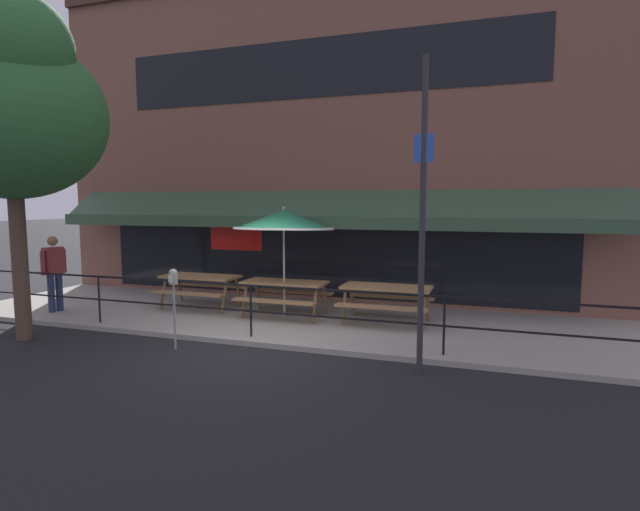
{
  "coord_description": "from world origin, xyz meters",
  "views": [
    {
      "loc": [
        4.07,
        -7.79,
        2.56
      ],
      "look_at": [
        0.9,
        1.6,
        1.5
      ],
      "focal_mm": 28.0,
      "sensor_mm": 36.0,
      "label": 1
    }
  ],
  "objects_px": {
    "picnic_table_centre": "(285,289)",
    "picnic_table_left": "(201,282)",
    "patio_umbrella_centre": "(284,220)",
    "picnic_table_right": "(386,294)",
    "street_tree_curbside": "(11,106)",
    "parking_meter_near": "(173,285)",
    "street_sign_pole": "(423,215)",
    "pedestrian_walking": "(54,269)"
  },
  "relations": [
    {
      "from": "picnic_table_left",
      "to": "pedestrian_walking",
      "type": "bearing_deg",
      "value": -154.7
    },
    {
      "from": "picnic_table_left",
      "to": "picnic_table_right",
      "type": "relative_size",
      "value": 1.0
    },
    {
      "from": "picnic_table_left",
      "to": "street_sign_pole",
      "type": "bearing_deg",
      "value": -26.06
    },
    {
      "from": "parking_meter_near",
      "to": "picnic_table_centre",
      "type": "bearing_deg",
      "value": 68.89
    },
    {
      "from": "picnic_table_right",
      "to": "parking_meter_near",
      "type": "height_order",
      "value": "parking_meter_near"
    },
    {
      "from": "picnic_table_centre",
      "to": "parking_meter_near",
      "type": "bearing_deg",
      "value": -111.11
    },
    {
      "from": "street_tree_curbside",
      "to": "picnic_table_right",
      "type": "bearing_deg",
      "value": 26.61
    },
    {
      "from": "street_sign_pole",
      "to": "street_tree_curbside",
      "type": "bearing_deg",
      "value": -175.9
    },
    {
      "from": "picnic_table_centre",
      "to": "picnic_table_right",
      "type": "xyz_separation_m",
      "value": [
        2.2,
        0.12,
        0.0
      ]
    },
    {
      "from": "parking_meter_near",
      "to": "pedestrian_walking",
      "type": "bearing_deg",
      "value": 161.53
    },
    {
      "from": "picnic_table_centre",
      "to": "pedestrian_walking",
      "type": "height_order",
      "value": "pedestrian_walking"
    },
    {
      "from": "picnic_table_centre",
      "to": "pedestrian_walking",
      "type": "relative_size",
      "value": 1.05
    },
    {
      "from": "patio_umbrella_centre",
      "to": "parking_meter_near",
      "type": "bearing_deg",
      "value": -111.27
    },
    {
      "from": "pedestrian_walking",
      "to": "street_sign_pole",
      "type": "relative_size",
      "value": 0.37
    },
    {
      "from": "street_sign_pole",
      "to": "street_tree_curbside",
      "type": "relative_size",
      "value": 0.76
    },
    {
      "from": "picnic_table_right",
      "to": "street_tree_curbside",
      "type": "relative_size",
      "value": 0.3
    },
    {
      "from": "street_sign_pole",
      "to": "street_tree_curbside",
      "type": "distance_m",
      "value": 7.45
    },
    {
      "from": "picnic_table_left",
      "to": "pedestrian_walking",
      "type": "xyz_separation_m",
      "value": [
        -2.91,
        -1.38,
        0.35
      ]
    },
    {
      "from": "picnic_table_centre",
      "to": "patio_umbrella_centre",
      "type": "distance_m",
      "value": 1.47
    },
    {
      "from": "picnic_table_left",
      "to": "parking_meter_near",
      "type": "xyz_separation_m",
      "value": [
        1.2,
        -2.75,
        0.44
      ]
    },
    {
      "from": "picnic_table_centre",
      "to": "picnic_table_left",
      "type": "bearing_deg",
      "value": 175.27
    },
    {
      "from": "parking_meter_near",
      "to": "street_sign_pole",
      "type": "height_order",
      "value": "street_sign_pole"
    },
    {
      "from": "patio_umbrella_centre",
      "to": "picnic_table_centre",
      "type": "bearing_deg",
      "value": 90.0
    },
    {
      "from": "picnic_table_centre",
      "to": "patio_umbrella_centre",
      "type": "bearing_deg",
      "value": -90.0
    },
    {
      "from": "patio_umbrella_centre",
      "to": "street_sign_pole",
      "type": "bearing_deg",
      "value": -37.27
    },
    {
      "from": "patio_umbrella_centre",
      "to": "parking_meter_near",
      "type": "relative_size",
      "value": 1.67
    },
    {
      "from": "picnic_table_right",
      "to": "street_tree_curbside",
      "type": "height_order",
      "value": "street_tree_curbside"
    },
    {
      "from": "patio_umbrella_centre",
      "to": "picnic_table_right",
      "type": "bearing_deg",
      "value": 3.55
    },
    {
      "from": "parking_meter_near",
      "to": "street_sign_pole",
      "type": "distance_m",
      "value": 4.38
    },
    {
      "from": "street_sign_pole",
      "to": "parking_meter_near",
      "type": "bearing_deg",
      "value": -178.53
    },
    {
      "from": "parking_meter_near",
      "to": "street_tree_curbside",
      "type": "height_order",
      "value": "street_tree_curbside"
    },
    {
      "from": "parking_meter_near",
      "to": "street_sign_pole",
      "type": "xyz_separation_m",
      "value": [
        4.2,
        0.11,
        1.22
      ]
    },
    {
      "from": "picnic_table_left",
      "to": "patio_umbrella_centre",
      "type": "bearing_deg",
      "value": -5.25
    },
    {
      "from": "pedestrian_walking",
      "to": "parking_meter_near",
      "type": "distance_m",
      "value": 4.34
    },
    {
      "from": "picnic_table_left",
      "to": "street_tree_curbside",
      "type": "distance_m",
      "value": 5.08
    },
    {
      "from": "picnic_table_right",
      "to": "street_tree_curbside",
      "type": "xyz_separation_m",
      "value": [
        -6.17,
        -3.09,
        3.55
      ]
    },
    {
      "from": "picnic_table_left",
      "to": "parking_meter_near",
      "type": "distance_m",
      "value": 3.04
    },
    {
      "from": "picnic_table_centre",
      "to": "picnic_table_right",
      "type": "relative_size",
      "value": 1.0
    },
    {
      "from": "parking_meter_near",
      "to": "street_tree_curbside",
      "type": "bearing_deg",
      "value": -172.24
    },
    {
      "from": "picnic_table_left",
      "to": "picnic_table_right",
      "type": "bearing_deg",
      "value": -0.86
    },
    {
      "from": "patio_umbrella_centre",
      "to": "parking_meter_near",
      "type": "xyz_separation_m",
      "value": [
        -0.99,
        -2.55,
        -1.03
      ]
    },
    {
      "from": "picnic_table_centre",
      "to": "street_tree_curbside",
      "type": "height_order",
      "value": "street_tree_curbside"
    }
  ]
}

